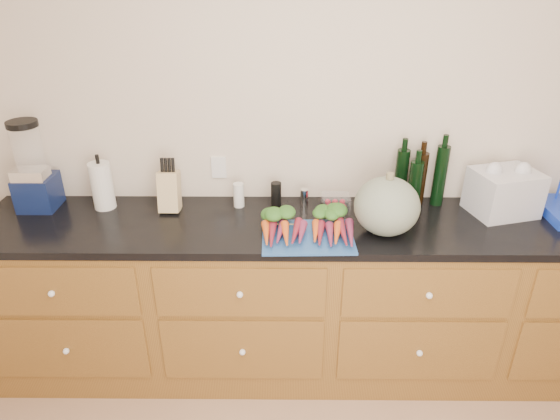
{
  "coord_description": "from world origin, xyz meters",
  "views": [
    {
      "loc": [
        -0.24,
        -0.95,
        2.16
      ],
      "look_at": [
        -0.26,
        1.2,
        1.06
      ],
      "focal_mm": 32.0,
      "sensor_mm": 36.0,
      "label": 1
    }
  ],
  "objects_px": {
    "squash": "(387,206)",
    "tomato_box": "(336,201)",
    "blender_appliance": "(33,171)",
    "paper_towel": "(102,186)",
    "cutting_board": "(308,237)",
    "knife_block": "(169,191)",
    "carrots": "(307,227)"
  },
  "relations": [
    {
      "from": "carrots",
      "to": "tomato_box",
      "type": "height_order",
      "value": "carrots"
    },
    {
      "from": "carrots",
      "to": "paper_towel",
      "type": "height_order",
      "value": "paper_towel"
    },
    {
      "from": "squash",
      "to": "tomato_box",
      "type": "height_order",
      "value": "squash"
    },
    {
      "from": "carrots",
      "to": "tomato_box",
      "type": "distance_m",
      "value": 0.33
    },
    {
      "from": "cutting_board",
      "to": "blender_appliance",
      "type": "height_order",
      "value": "blender_appliance"
    },
    {
      "from": "blender_appliance",
      "to": "knife_block",
      "type": "xyz_separation_m",
      "value": [
        0.71,
        -0.02,
        -0.1
      ]
    },
    {
      "from": "paper_towel",
      "to": "tomato_box",
      "type": "xyz_separation_m",
      "value": [
        1.25,
        0.01,
        -0.09
      ]
    },
    {
      "from": "blender_appliance",
      "to": "knife_block",
      "type": "relative_size",
      "value": 2.27
    },
    {
      "from": "cutting_board",
      "to": "knife_block",
      "type": "bearing_deg",
      "value": 157.43
    },
    {
      "from": "tomato_box",
      "to": "carrots",
      "type": "bearing_deg",
      "value": -119.75
    },
    {
      "from": "cutting_board",
      "to": "paper_towel",
      "type": "bearing_deg",
      "value": 163.53
    },
    {
      "from": "knife_block",
      "to": "tomato_box",
      "type": "bearing_deg",
      "value": 1.94
    },
    {
      "from": "cutting_board",
      "to": "blender_appliance",
      "type": "bearing_deg",
      "value": 167.49
    },
    {
      "from": "cutting_board",
      "to": "paper_towel",
      "type": "relative_size",
      "value": 1.72
    },
    {
      "from": "carrots",
      "to": "paper_towel",
      "type": "relative_size",
      "value": 1.74
    },
    {
      "from": "carrots",
      "to": "blender_appliance",
      "type": "distance_m",
      "value": 1.47
    },
    {
      "from": "blender_appliance",
      "to": "paper_towel",
      "type": "xyz_separation_m",
      "value": [
        0.35,
        0.0,
        -0.08
      ]
    },
    {
      "from": "carrots",
      "to": "paper_towel",
      "type": "bearing_deg",
      "value": 165.64
    },
    {
      "from": "carrots",
      "to": "knife_block",
      "type": "xyz_separation_m",
      "value": [
        -0.72,
        0.26,
        0.07
      ]
    },
    {
      "from": "cutting_board",
      "to": "knife_block",
      "type": "height_order",
      "value": "knife_block"
    },
    {
      "from": "cutting_board",
      "to": "squash",
      "type": "distance_m",
      "value": 0.41
    },
    {
      "from": "knife_block",
      "to": "tomato_box",
      "type": "relative_size",
      "value": 1.42
    },
    {
      "from": "squash",
      "to": "blender_appliance",
      "type": "bearing_deg",
      "value": 171.92
    },
    {
      "from": "blender_appliance",
      "to": "tomato_box",
      "type": "xyz_separation_m",
      "value": [
        1.59,
        0.01,
        -0.18
      ]
    },
    {
      "from": "paper_towel",
      "to": "cutting_board",
      "type": "bearing_deg",
      "value": -16.47
    },
    {
      "from": "squash",
      "to": "blender_appliance",
      "type": "relative_size",
      "value": 0.66
    },
    {
      "from": "carrots",
      "to": "knife_block",
      "type": "height_order",
      "value": "knife_block"
    },
    {
      "from": "carrots",
      "to": "tomato_box",
      "type": "bearing_deg",
      "value": 60.25
    },
    {
      "from": "carrots",
      "to": "blender_appliance",
      "type": "height_order",
      "value": "blender_appliance"
    },
    {
      "from": "squash",
      "to": "tomato_box",
      "type": "xyz_separation_m",
      "value": [
        -0.22,
        0.27,
        -0.11
      ]
    },
    {
      "from": "squash",
      "to": "tomato_box",
      "type": "bearing_deg",
      "value": 128.69
    },
    {
      "from": "carrots",
      "to": "squash",
      "type": "relative_size",
      "value": 1.4
    }
  ]
}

